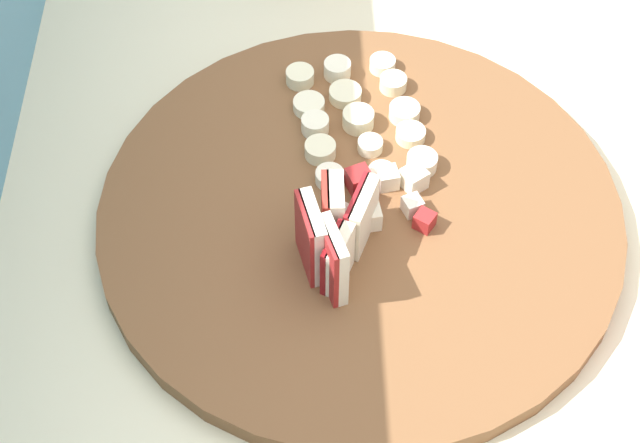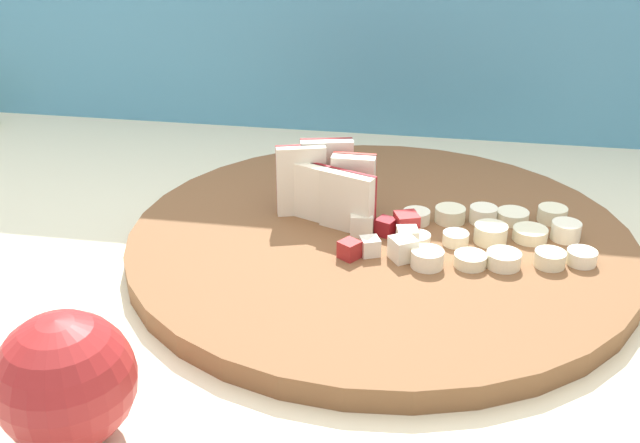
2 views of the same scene
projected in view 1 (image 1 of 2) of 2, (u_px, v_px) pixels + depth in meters
cutting_board at (360, 215)px, 0.82m from camera, size 0.44×0.44×0.02m
apple_wedge_fan at (334, 235)px, 0.76m from camera, size 0.09×0.07×0.07m
apple_dice_pile at (369, 207)px, 0.81m from camera, size 0.08×0.09×0.02m
banana_slice_rows at (357, 116)px, 0.87m from camera, size 0.16×0.13×0.02m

